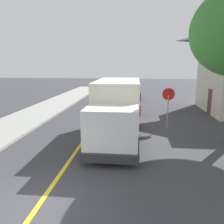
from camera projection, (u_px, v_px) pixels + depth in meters
ground_plane at (35, 211)px, 6.40m from camera, size 120.00×120.00×0.00m
centre_line_yellow at (96, 122)px, 16.12m from camera, size 0.16×56.00×0.01m
box_truck at (117, 107)px, 12.38m from camera, size 2.44×7.19×3.20m
parked_car_near at (129, 103)px, 19.23m from camera, size 2.00×4.48×1.67m
parked_car_mid at (132, 93)px, 26.40m from camera, size 2.00×4.48×1.67m
parked_car_far at (131, 88)px, 32.07m from camera, size 1.98×4.47×1.67m
stop_sign at (168, 100)px, 14.18m from camera, size 0.80×0.10×2.65m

